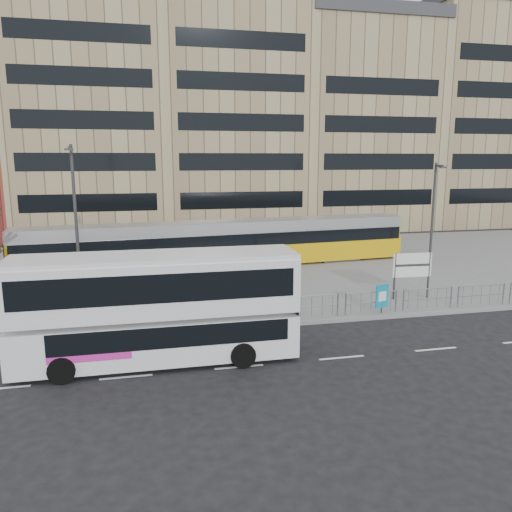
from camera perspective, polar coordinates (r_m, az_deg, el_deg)
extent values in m
plane|color=black|center=(22.70, 1.18, -8.17)|extent=(120.00, 120.00, 0.00)
cube|color=slate|center=(34.03, -3.58, -1.53)|extent=(64.00, 24.00, 0.15)
cube|color=gray|center=(22.72, 1.15, -7.96)|extent=(64.00, 0.25, 0.17)
cube|color=tan|center=(55.16, -18.13, 14.18)|extent=(14.00, 16.00, 22.00)
cube|color=#38383D|center=(57.09, -18.90, 25.86)|extent=(14.40, 16.40, 1.20)
cube|color=tan|center=(55.76, -3.17, 15.69)|extent=(14.00, 16.00, 24.00)
cube|color=tan|center=(59.56, 10.66, 13.77)|extent=(14.00, 16.00, 21.00)
cube|color=#38383D|center=(61.14, 11.07, 24.21)|extent=(14.40, 16.40, 1.20)
cube|color=tan|center=(66.31, 22.23, 13.73)|extent=(14.00, 16.00, 23.00)
cube|color=#38383D|center=(68.12, 23.04, 23.92)|extent=(14.40, 16.40, 1.20)
cylinder|color=gray|center=(23.33, 5.70, -4.61)|extent=(32.00, 0.05, 0.05)
cylinder|color=gray|center=(23.47, 5.67, -5.78)|extent=(32.00, 0.04, 0.04)
cube|color=white|center=(19.38, 6.97, -11.70)|extent=(62.00, 0.12, 0.01)
cube|color=white|center=(19.10, -11.10, -9.05)|extent=(10.24, 2.39, 1.58)
cube|color=white|center=(18.52, -11.33, -3.36)|extent=(10.24, 2.39, 1.95)
cube|color=white|center=(18.30, -11.45, -0.26)|extent=(10.24, 2.30, 0.28)
cube|color=black|center=(18.98, -9.73, -7.93)|extent=(8.38, 2.43, 0.79)
cube|color=black|center=(18.48, -11.35, -2.81)|extent=(9.68, 2.43, 1.02)
cube|color=#CF299F|center=(19.23, -18.13, -9.42)|extent=(2.80, 2.41, 0.47)
cylinder|color=black|center=(18.45, -1.49, -11.27)|extent=(0.93, 0.28, 0.93)
cylinder|color=black|center=(20.63, -2.74, -8.82)|extent=(0.93, 0.28, 0.93)
cylinder|color=black|center=(18.43, -21.35, -12.10)|extent=(0.93, 0.28, 0.93)
cylinder|color=black|center=(20.61, -20.34, -9.55)|extent=(0.93, 0.28, 0.93)
cube|color=#D4A00B|center=(34.39, -3.84, 0.27)|extent=(26.87, 5.14, 1.53)
cube|color=black|center=(34.21, -3.87, 2.00)|extent=(26.49, 5.14, 0.86)
cube|color=#B1B1B6|center=(34.09, -3.88, 3.35)|extent=(26.85, 4.94, 0.76)
cube|color=#D4A00B|center=(39.38, 14.52, 2.23)|extent=(1.35, 2.25, 2.48)
cube|color=#D4A00B|center=(33.57, -25.54, 0.02)|extent=(1.35, 2.25, 2.48)
cylinder|color=#2D2D30|center=(34.26, -3.86, 1.45)|extent=(2.49, 2.49, 2.87)
cube|color=#2D2D30|center=(37.52, 9.00, 0.02)|extent=(3.09, 2.67, 0.48)
cube|color=#2D2D30|center=(33.51, -18.23, -1.72)|extent=(3.09, 2.67, 0.48)
cylinder|color=#2D2D30|center=(27.27, 15.55, -2.28)|extent=(0.11, 0.11, 2.46)
cylinder|color=#2D2D30|center=(28.13, 19.11, -2.09)|extent=(0.11, 0.11, 2.46)
cube|color=white|center=(27.56, 17.43, -0.99)|extent=(2.14, 0.20, 1.28)
cylinder|color=#2D2D30|center=(24.84, 14.16, -5.53)|extent=(0.06, 0.06, 0.76)
cube|color=#0C88AC|center=(24.72, 14.22, -4.47)|extent=(0.75, 0.26, 1.14)
cube|color=white|center=(24.69, 14.25, -4.49)|extent=(0.46, 0.14, 0.48)
imported|color=black|center=(31.11, 3.57, -0.91)|extent=(0.50, 0.70, 1.78)
cylinder|color=#2D2D30|center=(22.77, -8.03, -3.88)|extent=(0.12, 0.12, 3.00)
imported|color=#2D2D30|center=(22.52, -8.10, -1.17)|extent=(0.22, 0.24, 1.00)
cylinder|color=#2D2D30|center=(30.41, -19.91, 4.24)|extent=(0.18, 0.18, 8.13)
cylinder|color=#2D2D30|center=(29.85, -20.50, 11.53)|extent=(0.14, 0.90, 0.14)
cube|color=#2D2D30|center=(29.40, -20.61, 11.34)|extent=(0.45, 0.20, 0.12)
cylinder|color=#2D2D30|center=(36.88, 19.54, 4.51)|extent=(0.18, 0.18, 7.07)
cylinder|color=#2D2D30|center=(36.35, 20.22, 9.66)|extent=(0.14, 0.90, 0.14)
cube|color=#2D2D30|center=(35.97, 20.60, 9.47)|extent=(0.45, 0.20, 0.12)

